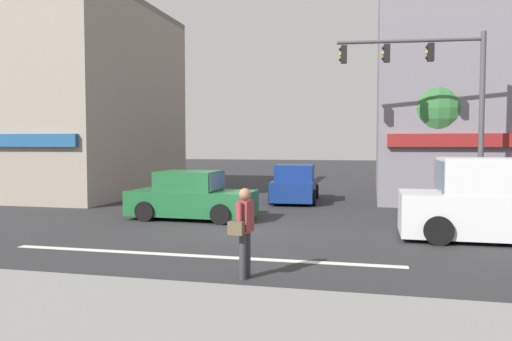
{
  "coord_description": "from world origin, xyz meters",
  "views": [
    {
      "loc": [
        3.77,
        -13.8,
        2.49
      ],
      "look_at": [
        0.06,
        2.0,
        1.6
      ],
      "focal_mm": 35.0,
      "sensor_mm": 36.0,
      "label": 1
    }
  ],
  "objects_px": {
    "street_tree": "(434,111)",
    "pedestrian_foreground_with_bag": "(244,227)",
    "traffic_light_mast": "(442,89)",
    "sedan_crossing_leftbound": "(295,185)",
    "sedan_approaching_near": "(191,197)",
    "van_parked_curbside": "(498,202)",
    "utility_pole_near_left": "(106,96)"
  },
  "relations": [
    {
      "from": "street_tree",
      "to": "sedan_crossing_leftbound",
      "type": "bearing_deg",
      "value": -179.03
    },
    {
      "from": "utility_pole_near_left",
      "to": "traffic_light_mast",
      "type": "height_order",
      "value": "utility_pole_near_left"
    },
    {
      "from": "utility_pole_near_left",
      "to": "sedan_approaching_near",
      "type": "distance_m",
      "value": 8.06
    },
    {
      "from": "utility_pole_near_left",
      "to": "sedan_approaching_near",
      "type": "height_order",
      "value": "utility_pole_near_left"
    },
    {
      "from": "traffic_light_mast",
      "to": "sedan_crossing_leftbound",
      "type": "distance_m",
      "value": 7.27
    },
    {
      "from": "street_tree",
      "to": "pedestrian_foreground_with_bag",
      "type": "distance_m",
      "value": 13.54
    },
    {
      "from": "utility_pole_near_left",
      "to": "van_parked_curbside",
      "type": "relative_size",
      "value": 1.91
    },
    {
      "from": "traffic_light_mast",
      "to": "van_parked_curbside",
      "type": "relative_size",
      "value": 1.35
    },
    {
      "from": "traffic_light_mast",
      "to": "sedan_crossing_leftbound",
      "type": "xyz_separation_m",
      "value": [
        -5.46,
        3.18,
        -3.59
      ]
    },
    {
      "from": "utility_pole_near_left",
      "to": "pedestrian_foreground_with_bag",
      "type": "distance_m",
      "value": 14.7
    },
    {
      "from": "pedestrian_foreground_with_bag",
      "to": "van_parked_curbside",
      "type": "bearing_deg",
      "value": 42.25
    },
    {
      "from": "traffic_light_mast",
      "to": "sedan_approaching_near",
      "type": "bearing_deg",
      "value": -162.42
    },
    {
      "from": "van_parked_curbside",
      "to": "sedan_crossing_leftbound",
      "type": "relative_size",
      "value": 1.1
    },
    {
      "from": "traffic_light_mast",
      "to": "sedan_crossing_leftbound",
      "type": "bearing_deg",
      "value": 149.79
    },
    {
      "from": "street_tree",
      "to": "utility_pole_near_left",
      "type": "distance_m",
      "value": 13.81
    },
    {
      "from": "sedan_approaching_near",
      "to": "pedestrian_foreground_with_bag",
      "type": "distance_m",
      "value": 7.46
    },
    {
      "from": "utility_pole_near_left",
      "to": "sedan_crossing_leftbound",
      "type": "distance_m",
      "value": 9.06
    },
    {
      "from": "utility_pole_near_left",
      "to": "sedan_approaching_near",
      "type": "relative_size",
      "value": 2.12
    },
    {
      "from": "van_parked_curbside",
      "to": "pedestrian_foreground_with_bag",
      "type": "relative_size",
      "value": 2.76
    },
    {
      "from": "utility_pole_near_left",
      "to": "sedan_crossing_leftbound",
      "type": "xyz_separation_m",
      "value": [
        8.11,
        1.3,
        -3.82
      ]
    },
    {
      "from": "sedan_approaching_near",
      "to": "street_tree",
      "type": "bearing_deg",
      "value": 35.47
    },
    {
      "from": "van_parked_curbside",
      "to": "sedan_crossing_leftbound",
      "type": "distance_m",
      "value": 9.75
    },
    {
      "from": "street_tree",
      "to": "pedestrian_foreground_with_bag",
      "type": "xyz_separation_m",
      "value": [
        -4.65,
        -12.4,
        -2.83
      ]
    },
    {
      "from": "utility_pole_near_left",
      "to": "van_parked_curbside",
      "type": "height_order",
      "value": "utility_pole_near_left"
    },
    {
      "from": "traffic_light_mast",
      "to": "sedan_approaching_near",
      "type": "relative_size",
      "value": 1.5
    },
    {
      "from": "van_parked_curbside",
      "to": "sedan_crossing_leftbound",
      "type": "bearing_deg",
      "value": 130.55
    },
    {
      "from": "street_tree",
      "to": "van_parked_curbside",
      "type": "bearing_deg",
      "value": -84.41
    },
    {
      "from": "traffic_light_mast",
      "to": "pedestrian_foreground_with_bag",
      "type": "relative_size",
      "value": 3.71
    },
    {
      "from": "van_parked_curbside",
      "to": "traffic_light_mast",
      "type": "bearing_deg",
      "value": 101.76
    },
    {
      "from": "sedan_approaching_near",
      "to": "van_parked_curbside",
      "type": "height_order",
      "value": "van_parked_curbside"
    },
    {
      "from": "street_tree",
      "to": "sedan_approaching_near",
      "type": "distance_m",
      "value": 10.48
    },
    {
      "from": "sedan_approaching_near",
      "to": "van_parked_curbside",
      "type": "bearing_deg",
      "value": -10.77
    }
  ]
}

